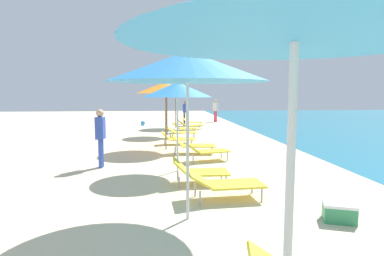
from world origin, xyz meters
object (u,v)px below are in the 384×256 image
Objects in this scene: umbrella_second at (296,10)px; lounger_fourth_shoreside at (206,150)px; lounger_sixth_inland at (181,132)px; umbrella_fourth at (177,90)px; person_walking_far at (215,108)px; lounger_third_shoreside at (225,183)px; umbrella_sixth at (167,90)px; lounger_farthest_inland at (190,125)px; lounger_fifth_shoreside at (177,138)px; beach_ball at (143,123)px; umbrella_farthest at (175,92)px; umbrella_third at (188,66)px; person_walking_mid at (185,110)px; umbrella_fifth at (165,88)px; lounger_sixth_shoreside at (184,128)px; person_walking_near at (100,132)px; cooler_box at (339,212)px; lounger_fifth_inland at (192,144)px; lounger_farthest_shoreside at (191,122)px; lounger_fourth_inland at (199,171)px.

umbrella_second is 8.25m from lounger_fourth_shoreside.
lounger_sixth_inland is (0.17, 13.13, -2.24)m from umbrella_second.
umbrella_fourth is 1.48× the size of person_walking_far.
lounger_third_shoreside is 0.93× the size of person_walking_far.
umbrella_second is 14.09m from umbrella_sixth.
lounger_sixth_inland is at bearing -114.47° from lounger_farthest_inland.
lounger_fifth_shoreside is (0.19, 4.53, -1.93)m from umbrella_fourth.
lounger_fifth_shoreside reaches higher than beach_ball.
lounger_farthest_inland is (0.77, -1.13, -1.91)m from umbrella_farthest.
person_walking_mid is (1.21, 16.78, -1.57)m from umbrella_third.
lounger_sixth_inland is at bearing -89.17° from umbrella_farthest.
lounger_sixth_inland is 8.71m from person_walking_far.
lounger_sixth_shoreside is (1.00, 4.96, -2.02)m from umbrella_fifth.
umbrella_sixth is at bearing -140.58° from lounger_sixth_shoreside.
umbrella_fifth reaches higher than umbrella_farthest.
person_walking_near reaches higher than lounger_fourth_shoreside.
lounger_farthest_inland is at bearing 74.58° from lounger_fourth_shoreside.
lounger_farthest_inland is 2.55× the size of cooler_box.
lounger_fifth_inland is at bearing 36.19° from person_walking_near.
umbrella_farthest is 1.51× the size of person_walking_near.
umbrella_fifth is 7.87m from cooler_box.
lounger_fourth_shoreside is (0.63, 7.92, -2.20)m from umbrella_second.
lounger_third_shoreside is at bearing -84.27° from umbrella_sixth.
lounger_farthest_inland is (0.45, 1.33, 0.01)m from lounger_sixth_shoreside.
lounger_farthest_inland is at bearing 95.47° from cooler_box.
lounger_fourth_shoreside is at bearing -71.19° from lounger_fifth_inland.
umbrella_fifth is at bearing -110.43° from lounger_sixth_shoreside.
umbrella_second is 7.90m from person_walking_near.
umbrella_third is 18.26m from person_walking_far.
umbrella_second is 2.08× the size of lounger_farthest_shoreside.
lounger_farthest_shoreside is (0.66, 14.20, -0.04)m from lounger_third_shoreside.
lounger_sixth_shoreside is (0.54, 3.84, 0.03)m from lounger_fifth_shoreside.
umbrella_fourth is 3.42m from umbrella_fifth.
lounger_fourth_shoreside is at bearing -61.25° from umbrella_fifth.
lounger_farthest_inland reaches higher than lounger_sixth_shoreside.
lounger_sixth_shoreside is at bearing -121.12° from lounger_farthest_inland.
person_walking_far is at bearing 63.05° from umbrella_sixth.
lounger_third_shoreside is at bearing -98.56° from lounger_sixth_shoreside.
lounger_farthest_inland reaches higher than beach_ball.
umbrella_fifth is 1.79× the size of lounger_sixth_inland.
umbrella_second is 2.08× the size of lounger_fifth_shoreside.
umbrella_sixth reaches higher than umbrella_farthest.
lounger_third_shoreside is 1.19× the size of lounger_fourth_inland.
person_walking_far is (3.05, 15.79, 0.70)m from lounger_fourth_inland.
person_walking_mid is at bearing 88.22° from lounger_sixth_inland.
cooler_box is at bearing -40.83° from lounger_third_shoreside.
cooler_box is at bearing -96.86° from lounger_farthest_inland.
umbrella_second reaches higher than beach_ball.
umbrella_fourth is at bearing 90.05° from umbrella_third.
lounger_sixth_inland is at bearing 169.21° from person_walking_mid.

